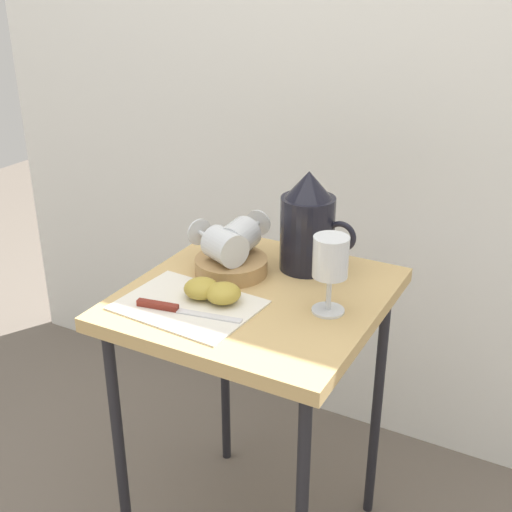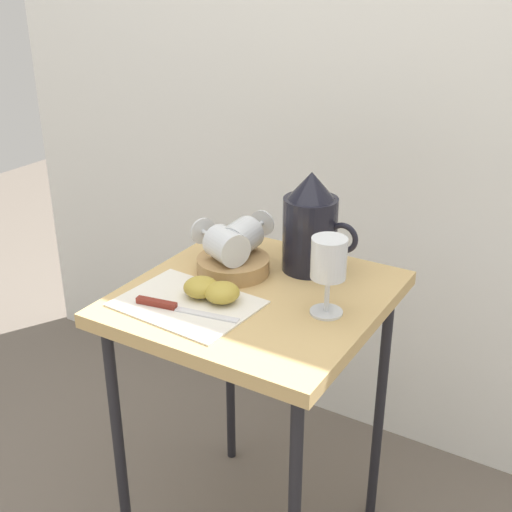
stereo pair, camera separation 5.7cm
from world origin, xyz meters
name	(u,v)px [view 1 (the left image)]	position (x,y,z in m)	size (l,w,h in m)	color
curtain_drape	(360,101)	(0.00, 0.57, 0.97)	(2.40, 0.03, 1.95)	white
table	(256,321)	(0.00, 0.00, 0.61)	(0.50, 0.52, 0.68)	tan
linen_napkin	(188,305)	(-0.09, -0.12, 0.69)	(0.26, 0.20, 0.00)	silver
basket_tray	(231,266)	(-0.09, 0.05, 0.70)	(0.16, 0.16, 0.04)	#AD8451
pitcher	(308,230)	(0.04, 0.15, 0.77)	(0.17, 0.12, 0.22)	black
wine_glass_upright	(330,261)	(0.16, -0.01, 0.79)	(0.07, 0.07, 0.16)	silver
wine_glass_tipped_near	(224,246)	(-0.09, 0.03, 0.76)	(0.16, 0.12, 0.07)	silver
wine_glass_tipped_far	(239,238)	(-0.09, 0.08, 0.76)	(0.08, 0.15, 0.08)	silver
apple_half_left	(201,288)	(-0.08, -0.08, 0.71)	(0.07, 0.07, 0.04)	#B29938
apple_half_right	(223,293)	(-0.03, -0.08, 0.71)	(0.07, 0.07, 0.04)	#B29938
knife	(173,308)	(-0.10, -0.15, 0.69)	(0.21, 0.05, 0.01)	silver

